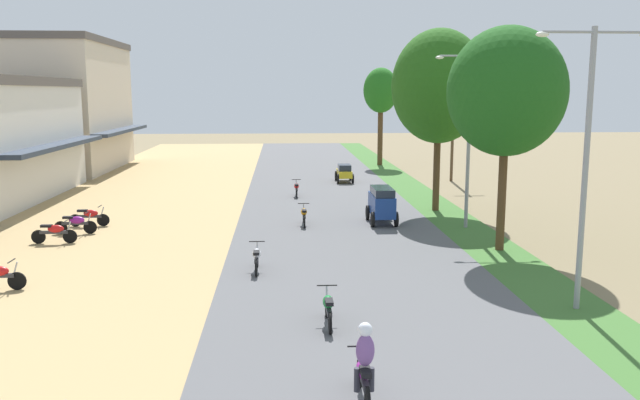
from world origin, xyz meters
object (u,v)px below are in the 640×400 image
car_van_blue (382,203)px  motorbike_ahead_fourth (304,214)px  motorbike_ahead_fifth (296,188)px  median_tree_third (381,92)px  parked_motorbike_third (55,231)px  motorbike_ahead_second (328,307)px  streetlamp_near (587,150)px  motorbike_foreground_rider (364,364)px  parked_motorbike_fourth (76,223)px  median_tree_second (439,87)px  car_sedan_yellow (344,172)px  streetlamp_mid (469,128)px  median_tree_nearest (507,92)px  utility_pole_near (453,117)px  parked_motorbike_fifth (90,216)px  motorbike_ahead_third (257,257)px

car_van_blue → motorbike_ahead_fourth: (-3.60, -0.25, -0.45)m
motorbike_ahead_fifth → median_tree_third: bearing=65.8°
parked_motorbike_third → motorbike_ahead_second: motorbike_ahead_second is taller
streetlamp_near → motorbike_ahead_fifth: bearing=110.0°
streetlamp_near → motorbike_foreground_rider: bearing=-141.7°
parked_motorbike_fourth → motorbike_ahead_fifth: motorbike_ahead_fifth is taller
parked_motorbike_fourth → median_tree_second: bearing=15.7°
median_tree_second → car_sedan_yellow: bearing=108.8°
streetlamp_mid → car_sedan_yellow: 16.09m
median_tree_third → median_tree_nearest: bearing=-89.7°
median_tree_nearest → utility_pole_near: bearing=80.6°
motorbike_ahead_fourth → motorbike_ahead_fifth: same height
parked_motorbike_fifth → car_sedan_yellow: (12.91, 13.88, 0.19)m
parked_motorbike_fifth → streetlamp_mid: bearing=-4.2°
median_tree_nearest → motorbike_foreground_rider: size_ratio=4.69×
parked_motorbike_fourth → motorbike_ahead_second: bearing=-49.6°
median_tree_third → motorbike_ahead_second: median_tree_third is taller
median_tree_third → utility_pole_near: bearing=-70.5°
motorbike_ahead_third → motorbike_ahead_fourth: bearing=76.3°
car_van_blue → motorbike_foreground_rider: size_ratio=1.34×
parked_motorbike_third → motorbike_ahead_second: 14.32m
parked_motorbike_fourth → streetlamp_near: bearing=-32.3°
motorbike_ahead_third → motorbike_ahead_second: bearing=-68.9°
parked_motorbike_fifth → motorbike_ahead_fourth: size_ratio=1.00×
utility_pole_near → motorbike_foreground_rider: 33.83m
median_tree_second → car_van_blue: bearing=-135.5°
streetlamp_mid → motorbike_ahead_second: 14.56m
parked_motorbike_fourth → median_tree_nearest: 18.46m
streetlamp_near → motorbike_ahead_fourth: streetlamp_near is taller
parked_motorbike_fourth → car_van_blue: (13.41, 1.44, 0.47)m
streetlamp_near → streetlamp_mid: bearing=90.0°
motorbike_ahead_third → motorbike_ahead_fifth: same height
parked_motorbike_third → motorbike_foreground_rider: motorbike_foreground_rider is taller
parked_motorbike_third → parked_motorbike_fourth: same height
motorbike_ahead_second → car_van_blue: bearing=75.4°
parked_motorbike_fourth → streetlamp_near: 20.57m
motorbike_foreground_rider → motorbike_ahead_fourth: motorbike_foreground_rider is taller
streetlamp_near → car_van_blue: 13.24m
streetlamp_mid → motorbike_foreground_rider: streetlamp_mid is taller
streetlamp_near → motorbike_ahead_second: bearing=-172.3°
median_tree_second → parked_motorbike_fifth: bearing=-169.4°
parked_motorbike_fifth → motorbike_ahead_third: bearing=-45.9°
median_tree_third → motorbike_foreground_rider: 42.73m
streetlamp_near → motorbike_ahead_fifth: 21.96m
median_tree_second → motorbike_foreground_rider: (-6.34, -20.76, -5.48)m
parked_motorbike_fourth → motorbike_ahead_third: size_ratio=1.00×
median_tree_third → motorbike_ahead_third: 33.97m
utility_pole_near → car_van_blue: 16.55m
parked_motorbike_third → motorbike_foreground_rider: (10.66, -14.29, 0.30)m
utility_pole_near → motorbike_ahead_second: 29.93m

